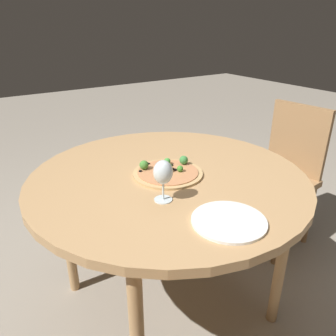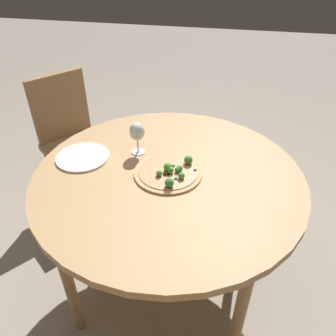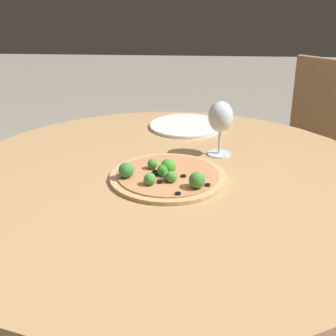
{
  "view_description": "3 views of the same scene",
  "coord_description": "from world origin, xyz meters",
  "px_view_note": "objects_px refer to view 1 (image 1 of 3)",
  "views": [
    {
      "loc": [
        -1.07,
        0.71,
        1.36
      ],
      "look_at": [
        -0.0,
        -0.0,
        0.78
      ],
      "focal_mm": 35.0,
      "sensor_mm": 36.0,
      "label": 1
    },
    {
      "loc": [
        0.24,
        -1.14,
        1.62
      ],
      "look_at": [
        -0.0,
        -0.0,
        0.78
      ],
      "focal_mm": 35.0,
      "sensor_mm": 36.0,
      "label": 2
    },
    {
      "loc": [
        1.1,
        0.06,
        1.26
      ],
      "look_at": [
        -0.0,
        -0.0,
        0.78
      ],
      "focal_mm": 50.0,
      "sensor_mm": 36.0,
      "label": 3
    }
  ],
  "objects_px": {
    "plate_near": "(229,221)",
    "pizza": "(168,171)",
    "wine_glass": "(163,173)",
    "chair_2": "(283,171)"
  },
  "relations": [
    {
      "from": "pizza",
      "to": "plate_near",
      "type": "relative_size",
      "value": 1.21
    },
    {
      "from": "chair_2",
      "to": "pizza",
      "type": "relative_size",
      "value": 2.96
    },
    {
      "from": "pizza",
      "to": "plate_near",
      "type": "height_order",
      "value": "pizza"
    },
    {
      "from": "pizza",
      "to": "wine_glass",
      "type": "xyz_separation_m",
      "value": [
        -0.18,
        0.14,
        0.1
      ]
    },
    {
      "from": "pizza",
      "to": "wine_glass",
      "type": "distance_m",
      "value": 0.25
    },
    {
      "from": "wine_glass",
      "to": "plate_near",
      "type": "relative_size",
      "value": 0.64
    },
    {
      "from": "plate_near",
      "to": "wine_glass",
      "type": "bearing_deg",
      "value": 22.35
    },
    {
      "from": "plate_near",
      "to": "pizza",
      "type": "bearing_deg",
      "value": -5.48
    },
    {
      "from": "chair_2",
      "to": "plate_near",
      "type": "distance_m",
      "value": 1.13
    },
    {
      "from": "wine_glass",
      "to": "pizza",
      "type": "bearing_deg",
      "value": -37.69
    }
  ]
}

